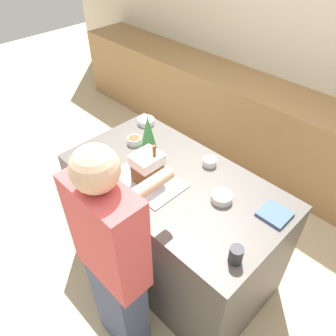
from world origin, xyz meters
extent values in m
plane|color=#C6B28E|center=(0.00, 0.00, 0.00)|extent=(12.00, 12.00, 0.00)
cube|color=beige|center=(0.00, 1.96, 1.30)|extent=(8.00, 0.05, 2.60)
cube|color=#9E7547|center=(0.00, 1.64, 0.45)|extent=(6.00, 0.60, 0.89)
cube|color=#514C47|center=(0.00, 0.00, 0.47)|extent=(1.52, 0.83, 0.94)
cube|color=#B2B2BC|center=(-0.11, -0.13, 0.95)|extent=(0.46, 0.30, 0.01)
cube|color=brown|center=(-0.11, -0.13, 1.02)|extent=(0.14, 0.16, 0.13)
cube|color=white|center=(-0.11, -0.13, 1.12)|extent=(0.16, 0.18, 0.07)
cylinder|color=brown|center=(-0.07, -0.10, 1.19)|extent=(0.02, 0.02, 0.08)
cone|color=#33843D|center=(-0.30, 0.05, 1.11)|extent=(0.14, 0.14, 0.33)
cylinder|color=white|center=(-0.62, 0.31, 0.96)|extent=(0.14, 0.14, 0.04)
cylinder|color=green|center=(-0.62, 0.31, 0.98)|extent=(0.11, 0.11, 0.01)
cylinder|color=silver|center=(-0.48, 0.07, 0.97)|extent=(0.10, 0.10, 0.05)
cylinder|color=brown|center=(-0.48, 0.07, 0.98)|extent=(0.08, 0.08, 0.01)
cylinder|color=silver|center=(0.34, 0.07, 0.97)|extent=(0.13, 0.13, 0.05)
cylinder|color=white|center=(0.34, 0.07, 0.98)|extent=(0.11, 0.11, 0.01)
cylinder|color=silver|center=(0.07, 0.28, 0.97)|extent=(0.10, 0.10, 0.05)
cylinder|color=pink|center=(0.07, 0.28, 0.99)|extent=(0.08, 0.08, 0.01)
cube|color=#3F598C|center=(0.64, 0.19, 0.95)|extent=(0.17, 0.16, 0.02)
cylinder|color=#2D2D33|center=(0.66, -0.22, 0.99)|extent=(0.07, 0.07, 0.10)
cube|color=#424C6B|center=(0.18, -0.65, 0.40)|extent=(0.33, 0.18, 0.79)
cube|color=#CC4C4C|center=(0.18, -0.65, 1.11)|extent=(0.43, 0.19, 0.63)
sphere|color=#DBAD89|center=(0.18, -0.65, 1.53)|extent=(0.21, 0.21, 0.21)
cylinder|color=#DBAD89|center=(0.18, -0.43, 1.25)|extent=(0.07, 0.43, 0.07)
camera|label=1|loc=(1.10, -1.14, 2.39)|focal=35.00mm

